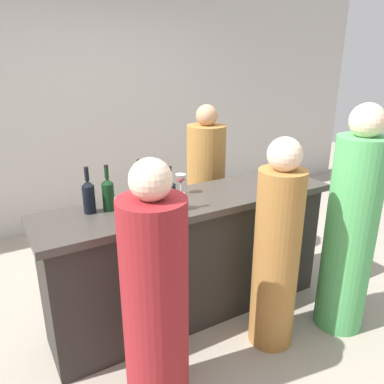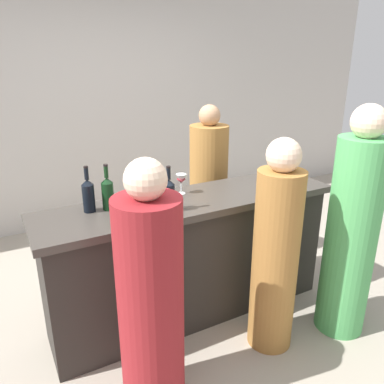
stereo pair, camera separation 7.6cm
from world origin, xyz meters
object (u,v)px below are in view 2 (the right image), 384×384
(wine_bottle_second_left_dark_green, at_px, (108,193))
(wine_bottle_leftmost_near_black, at_px, (88,195))
(person_right_guest, at_px, (352,233))
(person_server_behind, at_px, (208,194))
(wine_glass_near_left, at_px, (120,204))
(wine_glass_near_center, at_px, (151,193))
(person_center_guest, at_px, (151,302))
(person_left_guest, at_px, (276,255))
(wine_bottle_second_right_near_black, at_px, (169,194))
(wine_glass_near_right, at_px, (181,180))
(water_pitcher, at_px, (278,173))
(wine_bottle_center_clear_pale, at_px, (140,185))

(wine_bottle_second_left_dark_green, bearing_deg, wine_bottle_leftmost_near_black, 169.08)
(person_right_guest, distance_m, person_server_behind, 1.35)
(wine_glass_near_left, bearing_deg, person_right_guest, -20.54)
(wine_glass_near_center, xyz_separation_m, person_center_guest, (-0.26, -0.58, -0.39))
(wine_glass_near_center, xyz_separation_m, person_left_guest, (0.65, -0.51, -0.38))
(wine_bottle_second_right_near_black, distance_m, person_center_guest, 0.72)
(wine_bottle_leftmost_near_black, distance_m, person_center_guest, 0.84)
(person_center_guest, distance_m, person_right_guest, 1.47)
(wine_glass_near_right, relative_size, person_server_behind, 0.10)
(wine_glass_near_left, bearing_deg, wine_bottle_leftmost_near_black, 118.58)
(wine_bottle_leftmost_near_black, bearing_deg, water_pitcher, -7.43)
(person_server_behind, bearing_deg, wine_bottle_second_right_near_black, -64.14)
(wine_bottle_center_clear_pale, distance_m, water_pitcher, 1.06)
(wine_bottle_second_left_dark_green, bearing_deg, person_right_guest, -27.42)
(wine_bottle_center_clear_pale, height_order, wine_bottle_second_right_near_black, same)
(person_server_behind, bearing_deg, wine_glass_near_right, -66.15)
(wine_glass_near_right, relative_size, person_left_guest, 0.10)
(wine_glass_near_center, xyz_separation_m, person_server_behind, (0.84, 0.67, -0.36))
(wine_glass_near_center, bearing_deg, person_server_behind, 38.72)
(wine_bottle_second_right_near_black, bearing_deg, person_center_guest, -125.21)
(wine_glass_near_left, bearing_deg, wine_glass_near_center, 19.31)
(wine_glass_near_right, xyz_separation_m, person_center_guest, (-0.56, -0.75, -0.39))
(wine_bottle_leftmost_near_black, distance_m, person_left_guest, 1.27)
(wine_glass_near_left, bearing_deg, wine_bottle_second_right_near_black, -0.30)
(wine_glass_near_right, distance_m, person_left_guest, 0.85)
(wine_bottle_second_right_near_black, distance_m, person_server_behind, 1.13)
(wine_glass_near_left, bearing_deg, wine_glass_near_right, 24.95)
(person_center_guest, bearing_deg, wine_bottle_second_left_dark_green, 3.81)
(wine_glass_near_left, xyz_separation_m, person_center_guest, (-0.02, -0.49, -0.39))
(water_pitcher, bearing_deg, wine_glass_near_center, 178.27)
(wine_glass_near_right, bearing_deg, water_pitcher, -15.43)
(wine_glass_near_right, bearing_deg, wine_glass_near_center, -150.91)
(wine_glass_near_left, bearing_deg, person_center_guest, -91.86)
(wine_bottle_leftmost_near_black, height_order, person_left_guest, person_left_guest)
(wine_glass_near_center, bearing_deg, person_center_guest, -114.10)
(wine_glass_near_center, bearing_deg, wine_glass_near_left, -160.69)
(wine_glass_near_right, bearing_deg, wine_bottle_center_clear_pale, 179.68)
(wine_bottle_second_right_near_black, relative_size, wine_glass_near_left, 1.98)
(wine_bottle_second_right_near_black, distance_m, wine_glass_near_center, 0.12)
(wine_glass_near_center, xyz_separation_m, water_pitcher, (1.03, -0.03, -0.00))
(person_center_guest, distance_m, person_server_behind, 1.67)
(wine_glass_near_left, distance_m, person_server_behind, 1.37)
(person_left_guest, xyz_separation_m, person_server_behind, (0.19, 1.18, 0.01))
(wine_bottle_second_left_dark_green, bearing_deg, person_center_guest, -90.56)
(wine_bottle_second_left_dark_green, xyz_separation_m, wine_glass_near_right, (0.56, 0.04, -0.01))
(wine_bottle_second_left_dark_green, bearing_deg, wine_glass_near_left, -87.57)
(wine_bottle_leftmost_near_black, height_order, wine_glass_near_right, wine_bottle_leftmost_near_black)
(wine_bottle_second_left_dark_green, bearing_deg, wine_bottle_second_right_near_black, -32.43)
(wine_bottle_leftmost_near_black, height_order, person_server_behind, person_server_behind)
(wine_bottle_second_left_dark_green, xyz_separation_m, water_pitcher, (1.29, -0.16, -0.01))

